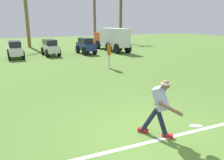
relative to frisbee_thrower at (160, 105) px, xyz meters
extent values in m
plane|color=#547A32|center=(-0.13, 0.11, -0.80)|extent=(80.00, 80.00, 0.00)
cube|color=white|center=(-0.13, -0.18, -0.80)|extent=(23.16, 1.91, 0.01)
cylinder|color=#191E38|center=(0.04, -0.05, -0.44)|extent=(0.31, 0.35, 0.72)
cube|color=red|center=(0.14, -0.18, -0.75)|extent=(0.24, 0.27, 0.10)
cylinder|color=#191E38|center=(-0.15, 0.20, -0.44)|extent=(0.36, 0.42, 0.69)
cube|color=red|center=(-0.23, 0.32, -0.75)|extent=(0.24, 0.27, 0.10)
cube|color=#9EA3D1|center=(0.00, 0.00, 0.17)|extent=(0.50, 0.51, 0.58)
sphere|color=brown|center=(0.06, -0.08, 0.52)|extent=(0.29, 0.29, 0.21)
cylinder|color=white|center=(0.06, -0.08, 0.55)|extent=(0.30, 0.30, 0.03)
cylinder|color=brown|center=(0.03, -0.34, 0.02)|extent=(0.41, 0.51, 0.27)
cylinder|color=brown|center=(0.13, 0.16, 0.14)|extent=(0.23, 0.28, 0.49)
cylinder|color=white|center=(0.35, -0.80, -0.27)|extent=(0.36, 0.36, 0.09)
cylinder|color=silver|center=(2.57, 7.78, -0.39)|extent=(0.15, 0.15, 0.82)
cylinder|color=silver|center=(2.65, 7.94, -0.39)|extent=(0.15, 0.15, 0.82)
cube|color=orange|center=(2.61, 7.86, 0.29)|extent=(0.33, 0.39, 0.54)
cylinder|color=brown|center=(2.52, 7.67, 0.30)|extent=(0.10, 0.10, 0.52)
cylinder|color=brown|center=(2.70, 8.05, 0.30)|extent=(0.10, 0.10, 0.52)
sphere|color=brown|center=(2.61, 7.86, 0.66)|extent=(0.27, 0.27, 0.20)
cube|color=silver|center=(-2.11, 14.68, -0.19)|extent=(1.00, 2.41, 0.55)
cube|color=#1E232B|center=(-2.11, 14.83, 0.31)|extent=(0.87, 1.81, 0.46)
cylinder|color=black|center=(-2.57, 15.52, -0.47)|extent=(0.19, 0.66, 0.66)
cylinder|color=black|center=(-1.61, 15.51, -0.47)|extent=(0.19, 0.66, 0.66)
cylinder|color=black|center=(-2.60, 13.85, -0.47)|extent=(0.19, 0.66, 0.66)
cylinder|color=black|center=(-1.64, 13.83, -0.47)|extent=(0.19, 0.66, 0.66)
cube|color=silver|center=(0.62, 14.86, -0.19)|extent=(1.01, 2.42, 0.55)
cube|color=#1E232B|center=(0.62, 15.01, 0.31)|extent=(0.89, 1.82, 0.46)
cylinder|color=black|center=(0.12, 15.68, -0.47)|extent=(0.19, 0.66, 0.66)
cylinder|color=black|center=(1.08, 15.70, -0.47)|extent=(0.19, 0.66, 0.66)
cylinder|color=black|center=(0.16, 14.01, -0.47)|extent=(0.19, 0.66, 0.66)
cylinder|color=black|center=(1.12, 14.03, -0.47)|extent=(0.19, 0.66, 0.66)
cube|color=navy|center=(3.66, 14.53, -0.14)|extent=(1.04, 2.37, 0.60)
cube|color=#1E232B|center=(3.66, 14.58, 0.38)|extent=(0.90, 1.57, 0.44)
cylinder|color=black|center=(3.15, 15.30, -0.44)|extent=(0.20, 0.72, 0.72)
cylinder|color=black|center=(4.13, 15.32, -0.44)|extent=(0.20, 0.72, 0.72)
cylinder|color=black|center=(3.19, 13.74, -0.44)|extent=(0.20, 0.72, 0.72)
cylinder|color=black|center=(4.17, 13.77, -0.44)|extent=(0.20, 0.72, 0.72)
cube|color=#CC4C19|center=(6.72, 17.87, 0.33)|extent=(1.07, 1.71, 1.15)
cube|color=white|center=(6.70, 14.92, 0.58)|extent=(1.19, 4.21, 1.65)
cylinder|color=black|center=(6.14, 17.53, -0.35)|extent=(0.25, 0.90, 0.90)
cylinder|color=black|center=(7.29, 17.52, -0.35)|extent=(0.25, 0.90, 0.90)
cylinder|color=black|center=(6.12, 14.92, -0.35)|extent=(0.25, 0.90, 0.90)
cylinder|color=black|center=(7.27, 14.91, -0.35)|extent=(0.25, 0.90, 0.90)
cylinder|color=black|center=(6.11, 13.27, -0.35)|extent=(0.25, 0.90, 0.90)
cylinder|color=black|center=(7.26, 13.26, -0.35)|extent=(0.25, 0.90, 0.90)
cylinder|color=brown|center=(-0.05, 22.78, 2.43)|extent=(0.37, 0.37, 6.46)
cylinder|color=brown|center=(7.82, 22.17, 2.44)|extent=(0.32, 0.32, 6.49)
cylinder|color=brown|center=(12.02, 23.00, 2.29)|extent=(0.38, 0.38, 6.17)
camera|label=1|loc=(-3.26, -3.79, 1.90)|focal=35.00mm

